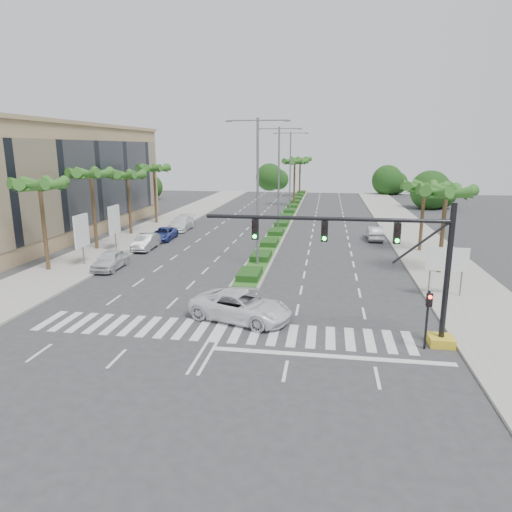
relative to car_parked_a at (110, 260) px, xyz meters
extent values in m
plane|color=#333335|center=(11.80, -11.37, -0.77)|extent=(160.00, 160.00, 0.00)
cube|color=gray|center=(27.00, 8.63, -0.70)|extent=(6.00, 120.00, 0.15)
cube|color=gray|center=(-3.40, 8.63, -0.70)|extent=(6.00, 120.00, 0.15)
cube|color=gray|center=(11.80, 33.63, -0.67)|extent=(2.20, 75.00, 0.20)
cube|color=#286221|center=(11.80, 33.63, -0.55)|extent=(1.80, 75.00, 0.04)
cube|color=tan|center=(-14.20, 14.63, 5.23)|extent=(12.00, 36.00, 12.00)
cube|color=gold|center=(23.30, -11.37, -0.55)|extent=(1.20, 1.20, 0.45)
cylinder|color=black|center=(23.30, -11.37, 2.93)|extent=(0.28, 0.28, 7.00)
cylinder|color=black|center=(17.30, -11.37, 5.53)|extent=(12.00, 0.20, 0.20)
cylinder|color=black|center=(21.90, -11.37, 4.43)|extent=(2.53, 0.12, 2.15)
cube|color=black|center=(20.80, -11.37, 4.88)|extent=(0.32, 0.24, 1.00)
cylinder|color=#19E533|center=(20.80, -11.51, 4.56)|extent=(0.20, 0.06, 0.20)
cube|color=black|center=(17.30, -11.37, 4.88)|extent=(0.32, 0.24, 1.00)
cylinder|color=#19E533|center=(17.30, -11.51, 4.56)|extent=(0.20, 0.06, 0.20)
cube|color=black|center=(13.80, -11.37, 4.88)|extent=(0.32, 0.24, 1.00)
cylinder|color=#19E533|center=(13.80, -11.51, 4.56)|extent=(0.20, 0.06, 0.20)
cylinder|color=black|center=(22.40, -11.97, 0.73)|extent=(0.12, 0.12, 3.00)
cube|color=black|center=(22.40, -12.12, 1.83)|extent=(0.28, 0.22, 0.65)
cylinder|color=red|center=(22.40, -12.25, 2.01)|extent=(0.18, 0.05, 0.18)
cylinder|color=slate|center=(24.30, -3.37, 0.63)|extent=(0.10, 0.10, 2.80)
cylinder|color=slate|center=(26.30, -3.37, 0.63)|extent=(0.10, 0.10, 2.80)
cube|color=#0C6638|center=(25.30, -3.37, 1.83)|extent=(2.60, 0.08, 1.50)
cube|color=white|center=(25.30, -3.42, 1.83)|extent=(2.70, 0.02, 1.60)
cylinder|color=slate|center=(-2.70, 0.63, 0.63)|extent=(0.12, 0.12, 2.80)
cube|color=white|center=(-2.70, 0.63, 2.23)|extent=(0.18, 2.10, 2.70)
cube|color=#D8594C|center=(-2.70, 0.63, 2.23)|extent=(0.12, 2.00, 2.60)
cylinder|color=slate|center=(-2.70, 6.63, 0.63)|extent=(0.12, 0.12, 2.80)
cube|color=white|center=(-2.70, 6.63, 2.23)|extent=(0.18, 2.10, 2.70)
cube|color=#D8594C|center=(-2.70, 6.63, 2.23)|extent=(0.12, 2.00, 2.60)
cylinder|color=brown|center=(-4.70, -1.37, 2.73)|extent=(0.32, 0.32, 7.00)
sphere|color=brown|center=(-4.70, -1.37, 6.13)|extent=(0.70, 0.70, 0.70)
cone|color=#2B601E|center=(-3.60, -1.37, 6.03)|extent=(0.90, 3.62, 1.50)
cone|color=#2B601E|center=(-4.01, -0.51, 6.03)|extent=(3.39, 2.96, 1.50)
cone|color=#2B601E|center=(-4.94, -0.29, 6.03)|extent=(3.73, 1.68, 1.50)
cone|color=#2B601E|center=(-5.69, -0.89, 6.03)|extent=(2.38, 3.65, 1.50)
cone|color=#2B601E|center=(-5.69, -1.84, 6.03)|extent=(2.38, 3.65, 1.50)
cone|color=#2B601E|center=(-4.94, -2.44, 6.03)|extent=(3.73, 1.68, 1.50)
cone|color=#2B601E|center=(-4.01, -2.23, 6.03)|extent=(3.39, 2.96, 1.50)
cylinder|color=brown|center=(-4.70, 6.63, 2.93)|extent=(0.32, 0.32, 7.40)
sphere|color=brown|center=(-4.70, 6.63, 6.53)|extent=(0.70, 0.70, 0.70)
cone|color=#2B601E|center=(-3.60, 6.63, 6.43)|extent=(0.90, 3.62, 1.50)
cone|color=#2B601E|center=(-4.01, 7.49, 6.43)|extent=(3.39, 2.96, 1.50)
cone|color=#2B601E|center=(-4.94, 7.71, 6.43)|extent=(3.73, 1.68, 1.50)
cone|color=#2B601E|center=(-5.69, 7.11, 6.43)|extent=(2.38, 3.65, 1.50)
cone|color=#2B601E|center=(-5.69, 6.16, 6.43)|extent=(2.38, 3.65, 1.50)
cone|color=#2B601E|center=(-4.94, 5.56, 6.43)|extent=(3.73, 1.68, 1.50)
cone|color=#2B601E|center=(-4.01, 5.77, 6.43)|extent=(3.39, 2.96, 1.50)
cylinder|color=brown|center=(-4.70, 14.63, 2.63)|extent=(0.32, 0.32, 6.80)
sphere|color=brown|center=(-4.70, 14.63, 5.93)|extent=(0.70, 0.70, 0.70)
cone|color=#2B601E|center=(-3.60, 14.63, 5.83)|extent=(0.90, 3.62, 1.50)
cone|color=#2B601E|center=(-4.01, 15.49, 5.83)|extent=(3.39, 2.96, 1.50)
cone|color=#2B601E|center=(-4.94, 15.71, 5.83)|extent=(3.73, 1.68, 1.50)
cone|color=#2B601E|center=(-5.69, 15.11, 5.83)|extent=(2.38, 3.65, 1.50)
cone|color=#2B601E|center=(-5.69, 14.16, 5.83)|extent=(2.38, 3.65, 1.50)
cone|color=#2B601E|center=(-4.94, 13.56, 5.83)|extent=(3.73, 1.68, 1.50)
cone|color=#2B601E|center=(-4.01, 13.77, 5.83)|extent=(3.39, 2.96, 1.50)
cylinder|color=brown|center=(-4.70, 22.63, 2.83)|extent=(0.32, 0.32, 7.20)
sphere|color=brown|center=(-4.70, 22.63, 6.33)|extent=(0.70, 0.70, 0.70)
cone|color=#2B601E|center=(-3.60, 22.63, 6.23)|extent=(0.90, 3.62, 1.50)
cone|color=#2B601E|center=(-4.01, 23.49, 6.23)|extent=(3.39, 2.96, 1.50)
cone|color=#2B601E|center=(-4.94, 23.71, 6.23)|extent=(3.73, 1.68, 1.50)
cone|color=#2B601E|center=(-5.69, 23.11, 6.23)|extent=(2.38, 3.65, 1.50)
cone|color=#2B601E|center=(-5.69, 22.16, 6.23)|extent=(2.38, 3.65, 1.50)
cone|color=#2B601E|center=(-4.94, 21.56, 6.23)|extent=(3.73, 1.68, 1.50)
cone|color=#2B601E|center=(-4.01, 21.77, 6.23)|extent=(3.39, 2.96, 1.50)
cylinder|color=brown|center=(26.30, 2.63, 2.48)|extent=(0.32, 0.32, 6.50)
sphere|color=brown|center=(26.30, 2.63, 5.63)|extent=(0.70, 0.70, 0.70)
cone|color=#2B601E|center=(27.40, 2.63, 5.53)|extent=(0.90, 3.62, 1.50)
cone|color=#2B601E|center=(26.99, 3.49, 5.53)|extent=(3.39, 2.96, 1.50)
cone|color=#2B601E|center=(26.06, 3.71, 5.53)|extent=(3.73, 1.68, 1.50)
cone|color=#2B601E|center=(25.31, 3.11, 5.53)|extent=(2.38, 3.65, 1.50)
cone|color=#2B601E|center=(25.31, 2.16, 5.53)|extent=(2.38, 3.65, 1.50)
cone|color=#2B601E|center=(26.06, 1.56, 5.53)|extent=(3.73, 1.68, 1.50)
cone|color=#2B601E|center=(26.99, 1.77, 5.53)|extent=(3.39, 2.96, 1.50)
cylinder|color=brown|center=(26.30, 10.63, 2.33)|extent=(0.32, 0.32, 6.20)
sphere|color=brown|center=(26.30, 10.63, 5.33)|extent=(0.70, 0.70, 0.70)
cone|color=#2B601E|center=(27.40, 10.63, 5.23)|extent=(0.90, 3.62, 1.50)
cone|color=#2B601E|center=(26.99, 11.49, 5.23)|extent=(3.39, 2.96, 1.50)
cone|color=#2B601E|center=(26.06, 11.71, 5.23)|extent=(3.73, 1.68, 1.50)
cone|color=#2B601E|center=(25.31, 11.11, 5.23)|extent=(2.38, 3.65, 1.50)
cone|color=#2B601E|center=(25.31, 10.16, 5.23)|extent=(2.38, 3.65, 1.50)
cone|color=#2B601E|center=(26.06, 9.56, 5.23)|extent=(3.73, 1.68, 1.50)
cone|color=#2B601E|center=(26.99, 9.77, 5.23)|extent=(3.39, 2.96, 1.50)
cylinder|color=brown|center=(11.80, 43.63, 2.98)|extent=(0.32, 0.32, 7.50)
sphere|color=brown|center=(11.80, 43.63, 6.63)|extent=(0.70, 0.70, 0.70)
cone|color=#2B601E|center=(12.90, 43.63, 6.53)|extent=(0.90, 3.62, 1.50)
cone|color=#2B601E|center=(12.49, 44.49, 6.53)|extent=(3.39, 2.96, 1.50)
cone|color=#2B601E|center=(11.56, 44.71, 6.53)|extent=(3.73, 1.68, 1.50)
cone|color=#2B601E|center=(10.81, 44.11, 6.53)|extent=(2.38, 3.65, 1.50)
cone|color=#2B601E|center=(10.81, 43.16, 6.53)|extent=(2.38, 3.65, 1.50)
cone|color=#2B601E|center=(11.56, 42.56, 6.53)|extent=(3.73, 1.68, 1.50)
cone|color=#2B601E|center=(12.49, 42.77, 6.53)|extent=(3.39, 2.96, 1.50)
cylinder|color=brown|center=(11.80, 58.63, 2.98)|extent=(0.32, 0.32, 7.50)
sphere|color=brown|center=(11.80, 58.63, 6.63)|extent=(0.70, 0.70, 0.70)
cone|color=#2B601E|center=(12.90, 58.63, 6.53)|extent=(0.90, 3.62, 1.50)
cone|color=#2B601E|center=(12.49, 59.49, 6.53)|extent=(3.39, 2.96, 1.50)
cone|color=#2B601E|center=(11.56, 59.71, 6.53)|extent=(3.73, 1.68, 1.50)
cone|color=#2B601E|center=(10.81, 59.11, 6.53)|extent=(2.38, 3.65, 1.50)
cone|color=#2B601E|center=(10.81, 58.16, 6.53)|extent=(2.38, 3.65, 1.50)
cone|color=#2B601E|center=(11.56, 57.56, 6.53)|extent=(3.73, 1.68, 1.50)
cone|color=#2B601E|center=(12.49, 57.77, 6.53)|extent=(3.39, 2.96, 1.50)
cylinder|color=slate|center=(11.80, 2.63, 5.23)|extent=(0.20, 0.20, 12.00)
cylinder|color=slate|center=(10.60, 2.63, 11.03)|extent=(2.40, 0.10, 0.10)
cylinder|color=slate|center=(13.00, 2.63, 11.03)|extent=(2.40, 0.10, 0.10)
cube|color=slate|center=(9.50, 2.63, 10.98)|extent=(0.50, 0.25, 0.12)
cube|color=slate|center=(14.10, 2.63, 10.98)|extent=(0.50, 0.25, 0.12)
cylinder|color=slate|center=(11.80, 18.63, 5.23)|extent=(0.20, 0.20, 12.00)
cylinder|color=slate|center=(10.60, 18.63, 11.03)|extent=(2.40, 0.10, 0.10)
cylinder|color=slate|center=(13.00, 18.63, 11.03)|extent=(2.40, 0.10, 0.10)
cube|color=slate|center=(9.50, 18.63, 10.98)|extent=(0.50, 0.25, 0.12)
cube|color=slate|center=(14.10, 18.63, 10.98)|extent=(0.50, 0.25, 0.12)
cylinder|color=slate|center=(11.80, 34.63, 5.23)|extent=(0.20, 0.20, 12.00)
cylinder|color=slate|center=(10.60, 34.63, 11.03)|extent=(2.40, 0.10, 0.10)
cylinder|color=slate|center=(13.00, 34.63, 11.03)|extent=(2.40, 0.10, 0.10)
cube|color=slate|center=(9.50, 34.63, 10.98)|extent=(0.50, 0.25, 0.12)
cube|color=slate|center=(14.10, 34.63, 10.98)|extent=(0.50, 0.25, 0.12)
imported|color=silver|center=(0.00, 0.00, 0.00)|extent=(1.97, 4.60, 1.55)
imported|color=#A6A6AA|center=(0.00, 7.51, -0.02)|extent=(1.77, 4.62, 1.50)
imported|color=navy|center=(0.00, 12.33, -0.12)|extent=(2.35, 4.80, 1.31)
imported|color=white|center=(0.00, 18.57, 0.04)|extent=(2.29, 5.61, 1.63)
imported|color=white|center=(12.68, -9.53, 0.05)|extent=(6.52, 4.48, 1.66)
imported|color=#A8A9AD|center=(22.60, 15.90, -0.03)|extent=(1.58, 4.51, 1.48)
camera|label=1|loc=(17.37, -33.94, 8.94)|focal=32.00mm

